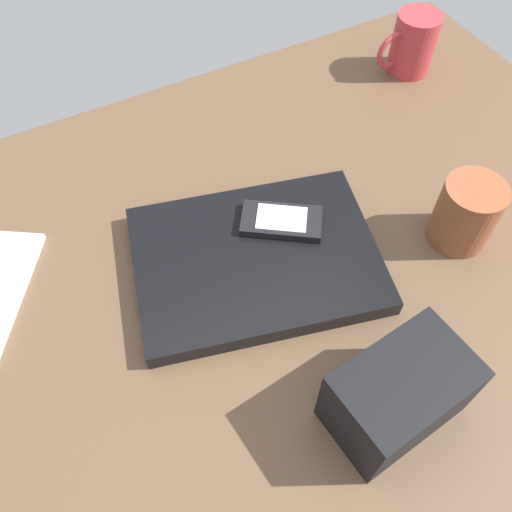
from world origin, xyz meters
TOP-DOWN VIEW (x-y plane):
  - desk_surface at (0.00, 0.00)cm, footprint 120.00×80.00cm
  - laptop_closed at (-1.31, -1.15)cm, footprint 34.69×28.88cm
  - cell_phone_on_laptop at (-6.43, -3.83)cm, footprint 11.48×10.18cm
  - coffee_mug at (-42.80, -24.93)cm, footprint 10.75×7.14cm
  - pen_cup at (-26.96, 7.05)cm, footprint 7.73×7.73cm
  - desk_organizer at (-5.11, 22.34)cm, footprint 14.50×10.16cm

SIDE VIEW (x-z plane):
  - desk_surface at x=0.00cm, z-range 0.00..3.00cm
  - laptop_closed at x=-1.31cm, z-range 3.00..5.50cm
  - cell_phone_on_laptop at x=-6.43cm, z-range 5.47..6.71cm
  - pen_cup at x=-26.96cm, z-range 3.00..12.26cm
  - desk_organizer at x=-5.11cm, z-range 3.00..12.65cm
  - coffee_mug at x=-42.80cm, z-range 3.00..12.83cm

